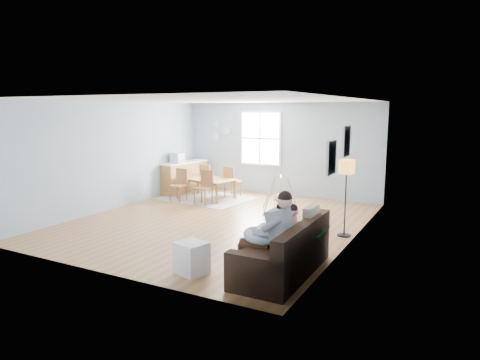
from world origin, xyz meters
The scene contains 22 objects.
room centered at (0.00, 0.00, 2.42)m, with size 8.40×9.40×3.90m.
window centered at (-0.60, 3.46, 1.65)m, with size 1.32×0.08×1.62m.
pictures centered at (2.97, -1.05, 1.85)m, with size 0.05×1.34×0.74m.
wall_plates centered at (-2.00, 3.47, 1.83)m, with size 0.67×0.02×0.66m.
sofa centered at (2.51, -2.20, 0.29)m, with size 0.89×2.06×0.83m.
green_throw centered at (2.43, -1.52, 0.53)m, with size 0.94×0.80×0.04m, color #124F21.
beige_pillow centered at (2.72, -1.66, 0.74)m, with size 0.13×0.47×0.47m, color tan.
father centered at (2.38, -2.49, 0.72)m, with size 0.96×0.44×1.35m.
nursing_pillow centered at (2.23, -2.49, 0.64)m, with size 0.53×0.53×0.14m, color silver.
infant centered at (2.22, -2.46, 0.73)m, with size 0.22×0.37×0.14m.
toddler centered at (2.43, -2.00, 0.71)m, with size 0.55×0.28×0.86m.
floor_lamp centered at (2.80, 0.20, 1.27)m, with size 0.31×0.31×1.53m.
storage_cube centered at (1.22, -2.87, 0.25)m, with size 0.54×0.51×0.49m.
rug centered at (-1.60, 2.00, 0.01)m, with size 2.45×1.86×0.01m, color #9B948D.
dining_table centered at (-1.60, 2.00, 0.29)m, with size 1.64×0.92×0.58m, color olive.
chair_sw centered at (-2.10, 1.44, 0.50)m, with size 0.41×0.41×0.89m.
chair_se centered at (-1.23, 1.36, 0.52)m, with size 0.42×0.42×0.92m.
chair_nw centered at (-1.98, 2.65, 0.50)m, with size 0.44×0.44×0.88m.
chair_ne centered at (-1.11, 2.56, 0.50)m, with size 0.46×0.46×0.88m.
counter centered at (-2.70, 2.50, 0.47)m, with size 0.69×1.71×0.93m.
monitor centered at (-2.73, 2.18, 1.09)m, with size 0.33×0.32×0.31m.
baby_swing centered at (0.95, 1.35, 0.41)m, with size 1.17×1.18×0.90m.
Camera 1 is at (4.83, -8.06, 2.49)m, focal length 32.00 mm.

